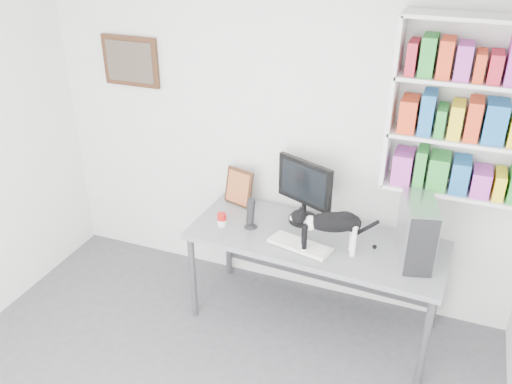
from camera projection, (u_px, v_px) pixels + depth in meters
room at (147, 284)px, 2.76m from camera, size 4.01×4.01×2.70m
bookshelf at (469, 111)px, 3.60m from camera, size 1.03×0.28×1.24m
wall_art at (130, 61)px, 4.54m from camera, size 0.52×0.04×0.42m
desk at (313, 281)px, 4.32m from camera, size 1.98×0.85×0.81m
monitor at (305, 191)px, 4.23m from camera, size 0.56×0.42×0.54m
keyboard at (300, 245)px, 4.01m from camera, size 0.49×0.28×0.04m
pc_tower at (417, 230)px, 3.79m from camera, size 0.31×0.50×0.46m
speaker at (251, 213)px, 4.21m from camera, size 0.13×0.13×0.25m
leaning_print at (239, 187)px, 4.54m from camera, size 0.28×0.17×0.32m
soup_can at (222, 220)px, 4.27m from camera, size 0.10×0.10×0.11m
cat at (331, 232)px, 3.87m from camera, size 0.59×0.34×0.35m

